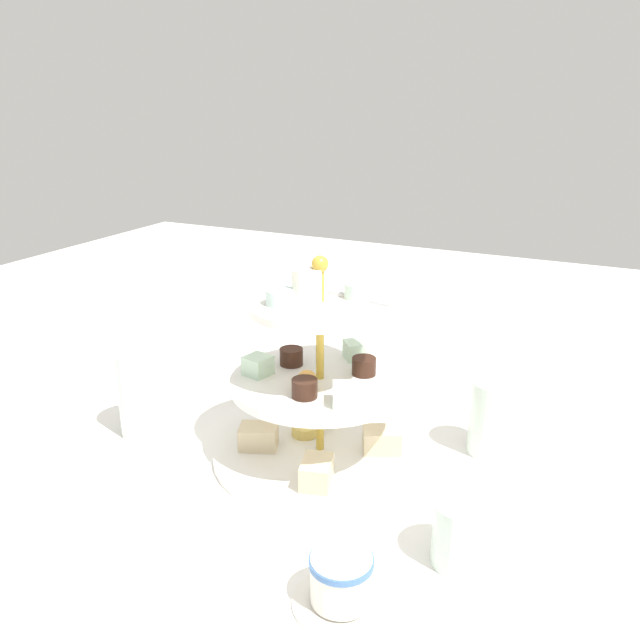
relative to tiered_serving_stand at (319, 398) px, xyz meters
The scene contains 8 objects.
ground_plane 0.08m from the tiered_serving_stand, 164.27° to the right, with size 2.40×2.40×0.00m, color white.
tiered_serving_stand is the anchor object (origin of this frame).
water_glass_tall_right 0.25m from the tiered_serving_stand, 11.06° to the left, with size 0.07×0.07×0.12m, color silver.
water_glass_short_left 0.25m from the tiered_serving_stand, 151.07° to the left, with size 0.06×0.06×0.07m, color silver.
teacup_with_saucer 0.26m from the tiered_serving_stand, 120.07° to the left, with size 0.09×0.09×0.05m.
butter_knife_left 0.31m from the tiered_serving_stand, 69.27° to the right, with size 0.17×0.01×0.00m, color silver.
butter_knife_right 0.31m from the tiered_serving_stand, 74.20° to the left, with size 0.17×0.01×0.00m, color silver.
water_glass_mid_back 0.22m from the tiered_serving_stand, 151.78° to the right, with size 0.06×0.06×0.10m, color silver.
Camera 1 is at (-0.32, 0.66, 0.44)m, focal length 36.60 mm.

